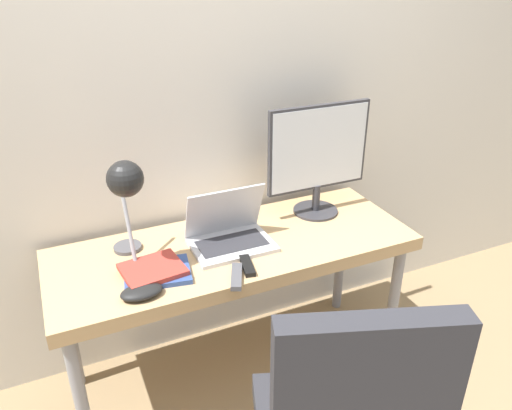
# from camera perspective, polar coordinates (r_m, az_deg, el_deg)

# --- Properties ---
(wall_back) EXTENTS (8.00, 0.05, 2.60)m
(wall_back) POSITION_cam_1_polar(r_m,az_deg,el_deg) (2.22, -6.27, 13.03)
(wall_back) COLOR silver
(wall_back) RESTS_ON ground_plane
(desk) EXTENTS (1.55, 0.58, 0.72)m
(desk) POSITION_cam_1_polar(r_m,az_deg,el_deg) (2.17, -2.43, -6.01)
(desk) COLOR tan
(desk) RESTS_ON ground_plane
(laptop) EXTENTS (0.34, 0.25, 0.25)m
(laptop) POSITION_cam_1_polar(r_m,az_deg,el_deg) (2.11, -3.06, -3.26)
(laptop) COLOR silver
(laptop) RESTS_ON desk
(monitor) EXTENTS (0.50, 0.21, 0.52)m
(monitor) POSITION_cam_1_polar(r_m,az_deg,el_deg) (2.30, 7.14, 5.71)
(monitor) COLOR #333338
(monitor) RESTS_ON desk
(desk_lamp) EXTENTS (0.13, 0.30, 0.46)m
(desk_lamp) POSITION_cam_1_polar(r_m,az_deg,el_deg) (1.87, -14.70, 2.05)
(desk_lamp) COLOR #4C4C51
(desk_lamp) RESTS_ON desk
(book_stack) EXTENTS (0.28, 0.23, 0.04)m
(book_stack) POSITION_cam_1_polar(r_m,az_deg,el_deg) (1.96, -11.45, -7.42)
(book_stack) COLOR #334C8C
(book_stack) RESTS_ON desk
(tv_remote) EXTENTS (0.10, 0.16, 0.02)m
(tv_remote) POSITION_cam_1_polar(r_m,az_deg,el_deg) (1.91, -2.24, -8.17)
(tv_remote) COLOR #4C4C51
(tv_remote) RESTS_ON desk
(media_remote) EXTENTS (0.07, 0.14, 0.02)m
(media_remote) POSITION_cam_1_polar(r_m,az_deg,el_deg) (1.97, -1.01, -6.95)
(media_remote) COLOR black
(media_remote) RESTS_ON desk
(game_controller) EXTENTS (0.15, 0.10, 0.04)m
(game_controller) POSITION_cam_1_polar(r_m,az_deg,el_deg) (1.86, -12.95, -9.64)
(game_controller) COLOR black
(game_controller) RESTS_ON desk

